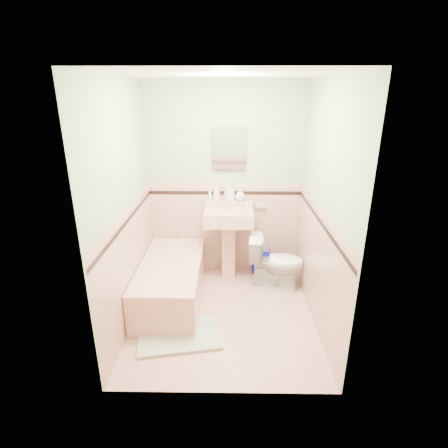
{
  "coord_description": "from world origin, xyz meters",
  "views": [
    {
      "loc": [
        0.05,
        -3.37,
        2.36
      ],
      "look_at": [
        0.0,
        0.25,
        1.0
      ],
      "focal_mm": 28.41,
      "sensor_mm": 36.0,
      "label": 1
    }
  ],
  "objects_px": {
    "toilet": "(276,262)",
    "bucket": "(260,263)",
    "bathtub": "(171,282)",
    "shoe": "(172,326)",
    "soap_bottle_mid": "(229,192)",
    "soap_bottle_right": "(240,195)",
    "medicine_cabinet": "(229,148)",
    "soap_bottle_left": "(217,192)",
    "sink": "(229,245)"
  },
  "relations": [
    {
      "from": "soap_bottle_left",
      "to": "soap_bottle_mid",
      "type": "relative_size",
      "value": 1.03
    },
    {
      "from": "sink",
      "to": "bucket",
      "type": "bearing_deg",
      "value": 18.76
    },
    {
      "from": "soap_bottle_left",
      "to": "shoe",
      "type": "relative_size",
      "value": 1.49
    },
    {
      "from": "sink",
      "to": "soap_bottle_mid",
      "type": "distance_m",
      "value": 0.68
    },
    {
      "from": "soap_bottle_left",
      "to": "shoe",
      "type": "height_order",
      "value": "soap_bottle_left"
    },
    {
      "from": "toilet",
      "to": "bucket",
      "type": "xyz_separation_m",
      "value": [
        -0.16,
        0.38,
        -0.21
      ]
    },
    {
      "from": "sink",
      "to": "medicine_cabinet",
      "type": "xyz_separation_m",
      "value": [
        0.0,
        0.21,
        1.22
      ]
    },
    {
      "from": "medicine_cabinet",
      "to": "soap_bottle_mid",
      "type": "xyz_separation_m",
      "value": [
        0.01,
        -0.03,
        -0.56
      ]
    },
    {
      "from": "toilet",
      "to": "shoe",
      "type": "relative_size",
      "value": 4.59
    },
    {
      "from": "toilet",
      "to": "soap_bottle_left",
      "type": "bearing_deg",
      "value": 68.38
    },
    {
      "from": "soap_bottle_left",
      "to": "medicine_cabinet",
      "type": "bearing_deg",
      "value": 10.77
    },
    {
      "from": "bathtub",
      "to": "soap_bottle_right",
      "type": "relative_size",
      "value": 9.28
    },
    {
      "from": "soap_bottle_left",
      "to": "soap_bottle_right",
      "type": "xyz_separation_m",
      "value": [
        0.31,
        0.0,
        -0.03
      ]
    },
    {
      "from": "bucket",
      "to": "shoe",
      "type": "xyz_separation_m",
      "value": [
        -1.02,
        -1.3,
        -0.08
      ]
    },
    {
      "from": "bathtub",
      "to": "toilet",
      "type": "height_order",
      "value": "toilet"
    },
    {
      "from": "soap_bottle_mid",
      "to": "soap_bottle_left",
      "type": "bearing_deg",
      "value": 180.0
    },
    {
      "from": "soap_bottle_left",
      "to": "bucket",
      "type": "relative_size",
      "value": 0.8
    },
    {
      "from": "soap_bottle_mid",
      "to": "soap_bottle_right",
      "type": "height_order",
      "value": "soap_bottle_mid"
    },
    {
      "from": "bucket",
      "to": "shoe",
      "type": "distance_m",
      "value": 1.66
    },
    {
      "from": "soap_bottle_mid",
      "to": "bucket",
      "type": "relative_size",
      "value": 0.78
    },
    {
      "from": "soap_bottle_mid",
      "to": "soap_bottle_right",
      "type": "distance_m",
      "value": 0.14
    },
    {
      "from": "medicine_cabinet",
      "to": "soap_bottle_left",
      "type": "xyz_separation_m",
      "value": [
        -0.16,
        -0.03,
        -0.56
      ]
    },
    {
      "from": "sink",
      "to": "toilet",
      "type": "relative_size",
      "value": 1.39
    },
    {
      "from": "soap_bottle_left",
      "to": "soap_bottle_mid",
      "type": "distance_m",
      "value": 0.16
    },
    {
      "from": "soap_bottle_left",
      "to": "soap_bottle_right",
      "type": "relative_size",
      "value": 1.39
    },
    {
      "from": "toilet",
      "to": "soap_bottle_mid",
      "type": "bearing_deg",
      "value": 62.16
    },
    {
      "from": "bathtub",
      "to": "soap_bottle_right",
      "type": "height_order",
      "value": "soap_bottle_right"
    },
    {
      "from": "medicine_cabinet",
      "to": "bucket",
      "type": "relative_size",
      "value": 1.76
    },
    {
      "from": "medicine_cabinet",
      "to": "toilet",
      "type": "height_order",
      "value": "medicine_cabinet"
    },
    {
      "from": "soap_bottle_mid",
      "to": "bucket",
      "type": "height_order",
      "value": "soap_bottle_mid"
    },
    {
      "from": "toilet",
      "to": "bucket",
      "type": "relative_size",
      "value": 2.47
    },
    {
      "from": "soap_bottle_left",
      "to": "shoe",
      "type": "bearing_deg",
      "value": -107.89
    },
    {
      "from": "medicine_cabinet",
      "to": "soap_bottle_right",
      "type": "bearing_deg",
      "value": -11.44
    },
    {
      "from": "bathtub",
      "to": "toilet",
      "type": "xyz_separation_m",
      "value": [
        1.28,
        0.3,
        0.12
      ]
    },
    {
      "from": "bathtub",
      "to": "soap_bottle_left",
      "type": "relative_size",
      "value": 6.67
    },
    {
      "from": "sink",
      "to": "soap_bottle_right",
      "type": "height_order",
      "value": "soap_bottle_right"
    },
    {
      "from": "soap_bottle_right",
      "to": "bucket",
      "type": "relative_size",
      "value": 0.58
    },
    {
      "from": "sink",
      "to": "medicine_cabinet",
      "type": "distance_m",
      "value": 1.24
    },
    {
      "from": "shoe",
      "to": "sink",
      "type": "bearing_deg",
      "value": 56.58
    },
    {
      "from": "sink",
      "to": "medicine_cabinet",
      "type": "bearing_deg",
      "value": 90.0
    },
    {
      "from": "bathtub",
      "to": "shoe",
      "type": "distance_m",
      "value": 0.65
    },
    {
      "from": "bathtub",
      "to": "soap_bottle_mid",
      "type": "distance_m",
      "value": 1.35
    },
    {
      "from": "bathtub",
      "to": "toilet",
      "type": "relative_size",
      "value": 2.16
    },
    {
      "from": "soap_bottle_left",
      "to": "bucket",
      "type": "distance_m",
      "value": 1.17
    },
    {
      "from": "soap_bottle_left",
      "to": "toilet",
      "type": "xyz_separation_m",
      "value": [
        0.76,
        -0.41,
        -0.8
      ]
    },
    {
      "from": "bathtub",
      "to": "soap_bottle_mid",
      "type": "relative_size",
      "value": 6.84
    },
    {
      "from": "sink",
      "to": "toilet",
      "type": "height_order",
      "value": "sink"
    },
    {
      "from": "bathtub",
      "to": "medicine_cabinet",
      "type": "xyz_separation_m",
      "value": [
        0.68,
        0.74,
        1.47
      ]
    },
    {
      "from": "medicine_cabinet",
      "to": "soap_bottle_right",
      "type": "relative_size",
      "value": 3.05
    },
    {
      "from": "shoe",
      "to": "soap_bottle_right",
      "type": "bearing_deg",
      "value": 54.69
    }
  ]
}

